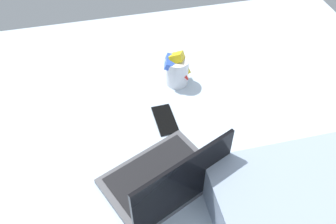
{
  "coord_description": "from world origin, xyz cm",
  "views": [
    {
      "loc": [
        27.85,
        86.2,
        112.91
      ],
      "look_at": [
        8.52,
        4.01,
        24.0
      ],
      "focal_mm": 38.25,
      "sensor_mm": 36.0,
      "label": 1
    }
  ],
  "objects_px": {
    "snack_cup": "(177,70)",
    "cell_phone": "(165,120)",
    "pillow": "(311,207)",
    "laptop": "(166,180)"
  },
  "relations": [
    {
      "from": "laptop",
      "to": "cell_phone",
      "type": "distance_m",
      "value": 0.28
    },
    {
      "from": "laptop",
      "to": "cell_phone",
      "type": "relative_size",
      "value": 2.82
    },
    {
      "from": "pillow",
      "to": "laptop",
      "type": "bearing_deg",
      "value": -27.24
    },
    {
      "from": "snack_cup",
      "to": "pillow",
      "type": "relative_size",
      "value": 0.28
    },
    {
      "from": "laptop",
      "to": "snack_cup",
      "type": "height_order",
      "value": "laptop"
    },
    {
      "from": "laptop",
      "to": "pillow",
      "type": "relative_size",
      "value": 0.76
    },
    {
      "from": "laptop",
      "to": "snack_cup",
      "type": "xyz_separation_m",
      "value": [
        -0.15,
        -0.46,
        0.02
      ]
    },
    {
      "from": "snack_cup",
      "to": "pillow",
      "type": "bearing_deg",
      "value": 107.98
    },
    {
      "from": "snack_cup",
      "to": "cell_phone",
      "type": "distance_m",
      "value": 0.22
    },
    {
      "from": "laptop",
      "to": "pillow",
      "type": "height_order",
      "value": "laptop"
    }
  ]
}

